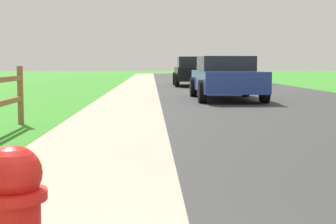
% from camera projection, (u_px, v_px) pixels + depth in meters
% --- Properties ---
extents(ground_plane, '(120.00, 120.00, 0.00)m').
position_uv_depth(ground_plane, '(156.00, 86.00, 26.00)').
color(ground_plane, '#3A8C29').
extents(road_asphalt, '(7.00, 66.00, 0.01)m').
position_uv_depth(road_asphalt, '(220.00, 85.00, 28.10)').
color(road_asphalt, '#353535').
rests_on(road_asphalt, ground).
extents(curb_concrete, '(6.00, 66.00, 0.01)m').
position_uv_depth(curb_concrete, '(101.00, 85.00, 27.89)').
color(curb_concrete, tan).
rests_on(curb_concrete, ground).
extents(grass_verge, '(5.00, 66.00, 0.00)m').
position_uv_depth(grass_verge, '(73.00, 85.00, 27.84)').
color(grass_verge, '#3A8C29').
rests_on(grass_verge, ground).
extents(parked_suv_blue, '(2.06, 4.81, 1.38)m').
position_uv_depth(parked_suv_blue, '(226.00, 77.00, 16.45)').
color(parked_suv_blue, navy).
rests_on(parked_suv_blue, ground).
extents(parked_car_black, '(2.19, 4.50, 1.51)m').
position_uv_depth(parked_car_black, '(195.00, 71.00, 26.68)').
color(parked_car_black, black).
rests_on(parked_car_black, ground).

